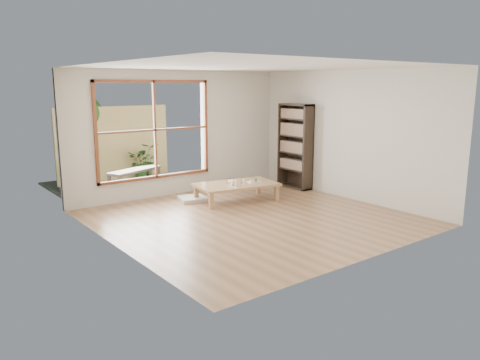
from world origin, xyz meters
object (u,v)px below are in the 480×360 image
object	(u,v)px
bookshelf	(295,146)
food_tray	(254,181)
low_table	(236,185)
garden_bench	(135,172)

from	to	relation	value
bookshelf	food_tray	bearing A→B (deg)	-167.97
low_table	food_tray	world-z (taller)	food_tray
low_table	food_tray	bearing A→B (deg)	-8.62
bookshelf	food_tray	distance (m)	1.56
low_table	garden_bench	size ratio (longest dim) A/B	1.26
low_table	garden_bench	distance (m)	2.54
low_table	bookshelf	xyz separation A→B (m)	(1.79, 0.18, 0.64)
food_tray	garden_bench	world-z (taller)	garden_bench
food_tray	garden_bench	bearing A→B (deg)	131.98
bookshelf	garden_bench	bearing A→B (deg)	144.77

